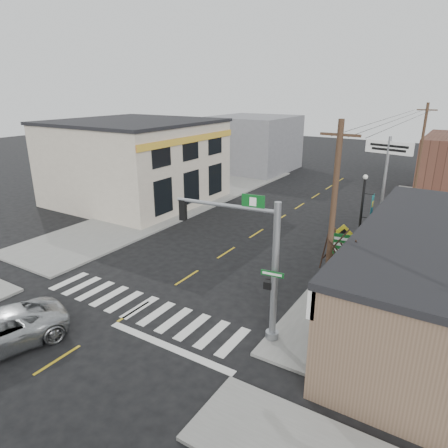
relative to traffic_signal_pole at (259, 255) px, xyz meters
The scene contains 18 objects.
ground 6.76m from the traffic_signal_pole, 166.76° to the right, with size 140.00×140.00×0.00m, color black.
sidewalk_right 12.68m from the traffic_signal_pole, 73.66° to the left, with size 6.00×38.00×0.13m, color gray.
sidewalk_left 19.01m from the traffic_signal_pole, 141.27° to the left, with size 6.00×38.00×0.13m, color gray.
center_line 9.41m from the traffic_signal_pole, 129.80° to the left, with size 0.12×56.00×0.01m, color gold.
crosswalk 6.69m from the traffic_signal_pole, behind, with size 11.00×2.20×0.01m, color silver.
left_building 22.49m from the traffic_signal_pole, 145.66° to the left, with size 12.00×12.00×6.80m, color beige.
bldg_distant_left 34.88m from the traffic_signal_pole, 118.37° to the left, with size 9.00×10.00×6.40m, color slate.
traffic_signal_pole is the anchor object (origin of this frame).
guide_sign 6.31m from the traffic_signal_pole, 72.32° to the left, with size 1.71×0.14×2.99m.
fire_hydrant 5.30m from the traffic_signal_pole, 46.86° to the left, with size 0.20×0.20×0.63m.
ped_crossing_sign 8.04m from the traffic_signal_pole, 81.99° to the left, with size 1.02×0.07×2.62m.
lamp_post 9.29m from the traffic_signal_pole, 79.52° to the left, with size 0.66×0.52×5.11m.
dance_center_sign 15.08m from the traffic_signal_pole, 83.77° to the left, with size 3.08×0.19×6.54m.
bare_tree 3.31m from the traffic_signal_pole, 38.32° to the left, with size 2.46×2.46×4.93m.
shrub_front 4.74m from the traffic_signal_pole, 43.91° to the left, with size 1.45×1.45×1.09m, color #123414.
shrub_back 7.52m from the traffic_signal_pole, 68.36° to the left, with size 1.09×1.09×0.81m, color black.
utility_pole_near 2.96m from the traffic_signal_pole, 40.47° to the left, with size 1.47×0.22×8.45m.
utility_pole_far 22.72m from the traffic_signal_pole, 83.12° to the left, with size 1.46×0.22×8.41m.
Camera 1 is at (11.83, -11.26, 9.61)m, focal length 32.00 mm.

